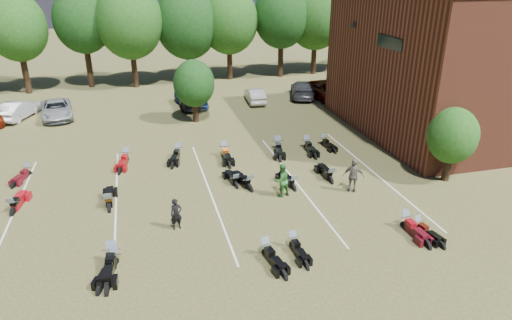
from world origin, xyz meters
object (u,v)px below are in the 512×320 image
object	(u,v)px
person_black	(176,214)
person_green	(282,180)
motorcycle_0	(113,263)
person_grey	(354,176)
car_4	(191,98)
motorcycle_3	(293,248)
motorcycle_7	(14,213)
car_0	(1,116)
motorcycle_14	(29,176)

from	to	relation	value
person_black	person_green	distance (m)	6.11
person_black	motorcycle_0	xyz separation A→B (m)	(-2.91, -2.08, -0.78)
person_grey	person_green	bearing A→B (deg)	18.87
car_4	motorcycle_3	world-z (taller)	car_4
motorcycle_7	person_green	bearing A→B (deg)	-178.22
car_0	person_grey	xyz separation A→B (m)	(21.44, -17.92, 0.32)
car_4	motorcycle_0	size ratio (longest dim) A/B	1.86
car_0	motorcycle_14	size ratio (longest dim) A/B	1.82
motorcycle_3	motorcycle_14	size ratio (longest dim) A/B	0.99
car_0	motorcycle_3	distance (m)	27.68
motorcycle_0	motorcycle_3	distance (m)	7.75
motorcycle_7	motorcycle_14	bearing A→B (deg)	-79.94
car_0	motorcycle_0	world-z (taller)	car_0
person_green	motorcycle_3	xyz separation A→B (m)	(-1.02, -4.86, -0.94)
car_0	person_black	bearing A→B (deg)	-40.57
person_green	motorcycle_0	size ratio (longest dim) A/B	0.75
motorcycle_3	motorcycle_7	xyz separation A→B (m)	(-12.62, 6.53, 0.00)
person_green	person_grey	distance (m)	3.98
car_0	motorcycle_7	world-z (taller)	car_0
person_grey	person_black	bearing A→B (deg)	34.73
car_0	motorcycle_7	xyz separation A→B (m)	(3.85, -15.70, -0.64)
car_4	person_green	distance (m)	18.42
car_4	motorcycle_14	distance (m)	16.44
person_green	motorcycle_0	distance (m)	9.63
person_green	motorcycle_0	xyz separation A→B (m)	(-8.72, -3.98, -0.94)
motorcycle_0	motorcycle_7	xyz separation A→B (m)	(-4.92, 5.64, 0.00)
person_black	car_4	bearing A→B (deg)	67.69
person_green	person_grey	world-z (taller)	person_grey
car_4	motorcycle_14	size ratio (longest dim) A/B	2.27
car_0	motorcycle_3	size ratio (longest dim) A/B	1.84
motorcycle_3	motorcycle_7	distance (m)	14.21
person_green	motorcycle_14	xyz separation A→B (m)	(-13.75, 6.31, -0.94)
car_0	person_black	size ratio (longest dim) A/B	2.41
person_green	motorcycle_3	world-z (taller)	person_green
car_4	motorcycle_7	distance (m)	20.01
person_grey	motorcycle_0	bearing A→B (deg)	41.99
motorcycle_3	motorcycle_7	bearing A→B (deg)	150.69
person_black	motorcycle_0	world-z (taller)	person_black
car_4	person_black	bearing A→B (deg)	-112.11
person_grey	motorcycle_0	world-z (taller)	person_grey
person_black	person_green	size ratio (longest dim) A/B	0.83
person_black	motorcycle_3	bearing A→B (deg)	-44.71
car_0	person_grey	size ratio (longest dim) A/B	1.95
motorcycle_7	motorcycle_14	world-z (taller)	motorcycle_7
person_black	person_grey	distance (m)	9.84
car_0	motorcycle_14	xyz separation A→B (m)	(3.75, -11.05, -0.64)
person_black	motorcycle_3	world-z (taller)	person_black
person_grey	motorcycle_0	size ratio (longest dim) A/B	0.77
motorcycle_0	motorcycle_14	size ratio (longest dim) A/B	1.22
car_0	car_4	world-z (taller)	car_4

